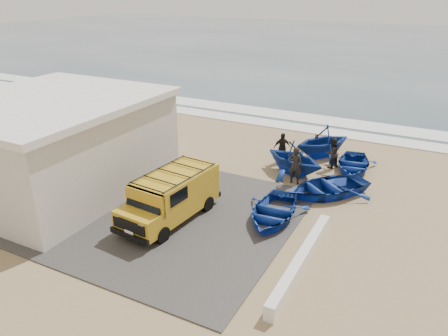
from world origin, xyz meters
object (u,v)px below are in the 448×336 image
at_px(parapet, 301,261).
at_px(fisherman_front, 295,165).
at_px(boat_mid_right, 353,164).
at_px(fisherman_middle, 332,153).
at_px(boat_near_left, 273,211).
at_px(fisherman_back, 282,148).
at_px(van, 171,195).
at_px(boat_near_right, 327,187).
at_px(building, 52,143).
at_px(boat_far_left, 323,141).
at_px(boat_mid_left, 294,158).

height_order(parapet, fisherman_front, fisherman_front).
relative_size(boat_mid_right, fisherman_middle, 2.09).
height_order(boat_near_left, fisherman_middle, fisherman_middle).
bearing_deg(fisherman_back, van, -142.62).
bearing_deg(parapet, boat_near_right, 96.70).
distance_m(building, van, 6.78).
bearing_deg(boat_far_left, fisherman_middle, -20.66).
distance_m(boat_near_left, boat_mid_left, 4.95).
distance_m(van, boat_mid_right, 10.20).
height_order(boat_mid_right, fisherman_back, fisherman_back).
height_order(boat_mid_left, boat_mid_right, boat_mid_left).
distance_m(parapet, fisherman_middle, 9.35).
bearing_deg(boat_near_right, fisherman_back, 180.00).
distance_m(boat_far_left, fisherman_front, 4.14).
xyz_separation_m(parapet, fisherman_middle, (-1.37, 9.23, 0.54)).
bearing_deg(building, boat_far_left, 43.09).
bearing_deg(boat_near_left, van, -159.30).
bearing_deg(fisherman_back, boat_far_left, 6.41).
bearing_deg(van, boat_mid_right, 62.52).
distance_m(boat_near_left, boat_far_left, 7.97).
bearing_deg(boat_near_left, boat_mid_left, 93.63).
bearing_deg(boat_mid_right, boat_far_left, 139.37).
relative_size(boat_mid_left, boat_far_left, 0.96).
bearing_deg(building, fisherman_front, 28.47).
distance_m(boat_near_left, fisherman_middle, 6.64).
bearing_deg(building, boat_mid_left, 34.00).
relative_size(boat_far_left, fisherman_middle, 2.11).
relative_size(building, van, 1.94).
relative_size(parapet, fisherman_front, 3.19).
bearing_deg(fisherman_back, boat_mid_right, -31.21).
bearing_deg(boat_far_left, boat_near_left, -52.48).
xyz_separation_m(boat_near_right, fisherman_back, (-3.29, 2.86, 0.41)).
xyz_separation_m(parapet, boat_near_left, (-2.09, 2.64, 0.11)).
relative_size(boat_near_left, fisherman_back, 2.25).
height_order(boat_near_left, fisherman_front, fisherman_front).
bearing_deg(boat_near_right, van, -94.03).
xyz_separation_m(boat_near_right, fisherman_front, (-1.75, 0.53, 0.53)).
xyz_separation_m(parapet, fisherman_back, (-3.99, 8.78, 0.55)).
xyz_separation_m(boat_near_right, fisherman_middle, (-0.68, 3.31, 0.41)).
bearing_deg(fisherman_middle, building, -22.28).
distance_m(fisherman_front, fisherman_back, 2.80).
xyz_separation_m(boat_near_left, boat_mid_right, (1.82, 6.70, -0.03)).
bearing_deg(fisherman_front, building, 27.57).
xyz_separation_m(boat_far_left, fisherman_front, (-0.19, -4.13, 0.03)).
distance_m(building, parapet, 12.68).
height_order(boat_near_right, fisherman_middle, fisherman_middle).
relative_size(building, boat_mid_right, 2.75).
xyz_separation_m(building, fisherman_front, (10.05, 5.45, -1.22)).
bearing_deg(building, boat_near_left, 8.94).
relative_size(boat_near_left, fisherman_middle, 2.27).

